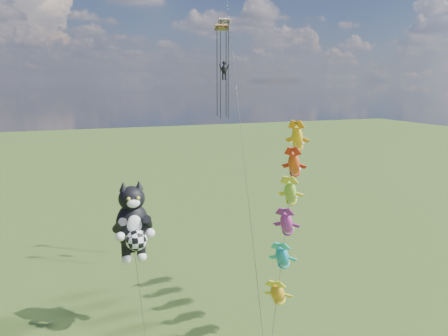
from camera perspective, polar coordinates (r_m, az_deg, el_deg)
name	(u,v)px	position (r m, az deg, el deg)	size (l,w,h in m)	color
cat_kite_rig	(133,222)	(31.98, -11.80, -6.96)	(2.75, 4.20, 11.33)	brown
fish_windsock_rig	(288,208)	(32.12, 8.41, -5.15)	(9.63, 12.87, 16.36)	brown
parafoil_rig	(225,67)	(39.32, 0.10, 13.02)	(4.24, 17.30, 27.59)	brown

